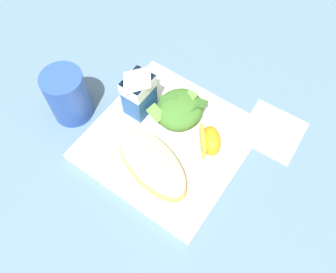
# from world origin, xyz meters

# --- Properties ---
(ground) EXTENTS (3.00, 3.00, 0.00)m
(ground) POSITION_xyz_m (0.00, 0.00, 0.00)
(ground) COLOR slate
(white_plate) EXTENTS (0.28, 0.28, 0.02)m
(white_plate) POSITION_xyz_m (0.00, 0.00, 0.01)
(white_plate) COLOR white
(white_plate) RESTS_ON ground
(cheesy_pizza_bread) EXTENTS (0.12, 0.19, 0.04)m
(cheesy_pizza_bread) POSITION_xyz_m (-0.07, -0.01, 0.03)
(cheesy_pizza_bread) COLOR tan
(cheesy_pizza_bread) RESTS_ON white_plate
(green_salad_pile) EXTENTS (0.10, 0.09, 0.04)m
(green_salad_pile) POSITION_xyz_m (0.06, 0.01, 0.04)
(green_salad_pile) COLOR #3D7028
(green_salad_pile) RESTS_ON white_plate
(milk_carton) EXTENTS (0.06, 0.04, 0.11)m
(milk_carton) POSITION_xyz_m (0.03, 0.09, 0.08)
(milk_carton) COLOR #23569E
(milk_carton) RESTS_ON white_plate
(orange_wedge_front) EXTENTS (0.07, 0.07, 0.04)m
(orange_wedge_front) POSITION_xyz_m (0.03, -0.07, 0.04)
(orange_wedge_front) COLOR orange
(orange_wedge_front) RESTS_ON white_plate
(paper_napkin) EXTENTS (0.11, 0.11, 0.00)m
(paper_napkin) POSITION_xyz_m (0.14, -0.15, 0.00)
(paper_napkin) COLOR white
(paper_napkin) RESTS_ON ground
(drinking_blue_cup) EXTENTS (0.08, 0.08, 0.11)m
(drinking_blue_cup) POSITION_xyz_m (-0.05, 0.20, 0.05)
(drinking_blue_cup) COLOR #284CA3
(drinking_blue_cup) RESTS_ON ground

